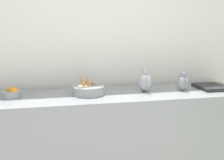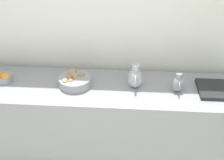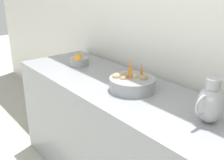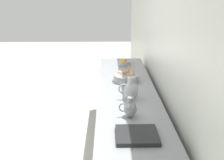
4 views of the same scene
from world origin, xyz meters
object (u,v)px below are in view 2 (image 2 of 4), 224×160
object	(u,v)px
orange_bowl	(4,78)
metal_pitcher_tall	(135,77)
vegetable_colander	(75,81)
metal_pitcher_short	(178,83)

from	to	relation	value
orange_bowl	metal_pitcher_tall	size ratio (longest dim) A/B	0.70
vegetable_colander	orange_bowl	size ratio (longest dim) A/B	1.84
orange_bowl	metal_pitcher_tall	xyz separation A→B (m)	(0.01, 1.33, 0.07)
metal_pitcher_tall	metal_pitcher_short	world-z (taller)	metal_pitcher_tall
vegetable_colander	metal_pitcher_short	size ratio (longest dim) A/B	1.63
metal_pitcher_tall	metal_pitcher_short	bearing A→B (deg)	84.18
vegetable_colander	metal_pitcher_tall	distance (m)	0.60
orange_bowl	metal_pitcher_tall	distance (m)	1.33
vegetable_colander	orange_bowl	world-z (taller)	vegetable_colander
vegetable_colander	metal_pitcher_short	distance (m)	1.01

